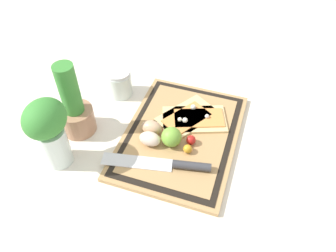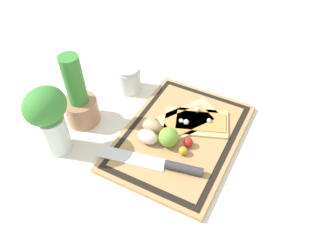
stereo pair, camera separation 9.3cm
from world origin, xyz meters
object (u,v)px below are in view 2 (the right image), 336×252
at_px(sauce_jar, 129,80).
at_px(egg_brown, 151,126).
at_px(egg_pink, 147,137).
at_px(lime, 169,137).
at_px(pizza_slice_far, 190,119).
at_px(cherry_tomato_yellow, 183,151).
at_px(herb_glass, 49,116).
at_px(knife, 167,165).
at_px(cherry_tomato_red, 188,142).
at_px(herb_pot, 79,100).
at_px(pizza_slice_near, 197,122).

bearing_deg(sauce_jar, egg_brown, -131.21).
xyz_separation_m(egg_pink, lime, (0.02, -0.06, 0.01)).
distance_m(pizza_slice_far, cherry_tomato_yellow, 0.13).
height_order(egg_pink, herb_glass, herb_glass).
height_order(lime, herb_glass, herb_glass).
bearing_deg(knife, lime, 22.90).
bearing_deg(pizza_slice_far, cherry_tomato_red, -158.95).
distance_m(cherry_tomato_yellow, herb_glass, 0.36).
xyz_separation_m(knife, sauce_jar, (0.24, 0.26, 0.01)).
xyz_separation_m(pizza_slice_far, egg_pink, (-0.13, 0.07, 0.02)).
bearing_deg(herb_pot, cherry_tomato_red, -83.56).
bearing_deg(egg_brown, sauce_jar, 48.79).
relative_size(knife, sauce_jar, 3.30).
distance_m(sauce_jar, herb_glass, 0.32).
bearing_deg(sauce_jar, cherry_tomato_red, -117.71).
height_order(pizza_slice_far, herb_pot, herb_pot).
distance_m(pizza_slice_near, herb_glass, 0.41).
bearing_deg(sauce_jar, cherry_tomato_yellow, -122.62).
distance_m(pizza_slice_far, egg_pink, 0.15).
relative_size(pizza_slice_far, cherry_tomato_red, 7.57).
height_order(cherry_tomato_yellow, herb_pot, herb_pot).
bearing_deg(cherry_tomato_red, knife, 167.54).
bearing_deg(cherry_tomato_red, herb_glass, 115.89).
bearing_deg(egg_brown, knife, -134.34).
height_order(herb_pot, sauce_jar, herb_pot).
distance_m(pizza_slice_near, knife, 0.18).
bearing_deg(sauce_jar, herb_pot, 165.38).
height_order(pizza_slice_far, herb_glass, herb_glass).
xyz_separation_m(pizza_slice_far, lime, (-0.11, 0.02, 0.02)).
bearing_deg(herb_pot, pizza_slice_near, -68.16).
bearing_deg(egg_pink, cherry_tomato_red, -70.59).
distance_m(lime, sauce_jar, 0.28).
bearing_deg(egg_pink, knife, -121.61).
bearing_deg(herb_glass, egg_brown, -52.01).
bearing_deg(herb_pot, knife, -99.84).
xyz_separation_m(pizza_slice_far, cherry_tomato_yellow, (-0.12, -0.03, 0.01)).
bearing_deg(knife, egg_pink, 58.39).
bearing_deg(knife, herb_pot, 80.16).
relative_size(cherry_tomato_red, sauce_jar, 0.31).
xyz_separation_m(cherry_tomato_red, herb_glass, (-0.16, 0.32, 0.09)).
distance_m(egg_pink, lime, 0.06).
distance_m(pizza_slice_far, herb_glass, 0.39).
distance_m(pizza_slice_near, cherry_tomato_red, 0.09).
height_order(knife, cherry_tomato_yellow, cherry_tomato_yellow).
xyz_separation_m(pizza_slice_near, pizza_slice_far, (0.00, 0.02, 0.00)).
xyz_separation_m(lime, cherry_tomato_red, (0.02, -0.05, -0.01)).
height_order(pizza_slice_far, egg_brown, egg_brown).
bearing_deg(egg_pink, sauce_jar, 43.29).
height_order(sauce_jar, herb_glass, herb_glass).
height_order(cherry_tomato_yellow, herb_glass, herb_glass).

